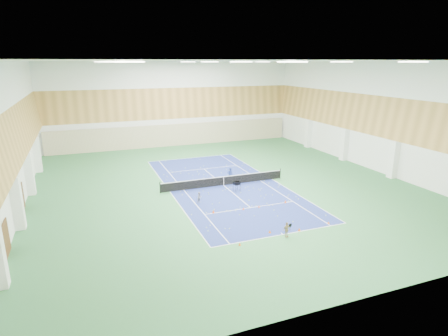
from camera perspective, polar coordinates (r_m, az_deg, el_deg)
The scene contains 22 objects.
ground at distance 37.49m, azimuth -0.05°, elevation -2.66°, with size 40.00×40.00×0.00m, color #2D693A.
room_shell at distance 36.04m, azimuth -0.05°, elevation 6.42°, with size 36.00×40.00×12.00m, color white, non-canonical shape.
wood_cladding at distance 35.76m, azimuth -0.05°, elevation 9.58°, with size 36.00×40.00×8.00m, color #BB8B45, non-canonical shape.
ceiling_light_grid at distance 35.55m, azimuth -0.05°, elevation 15.87°, with size 21.40×25.40×0.06m, color white, non-canonical shape.
court_surface at distance 37.49m, azimuth -0.05°, elevation -2.66°, with size 10.97×23.77×0.01m, color navy.
tennis_balls_scatter at distance 37.48m, azimuth -0.05°, elevation -2.60°, with size 10.57×22.77×0.07m, color #C4EA27, non-canonical shape.
tennis_net at distance 37.32m, azimuth -0.05°, elevation -1.86°, with size 12.80×0.10×1.10m, color black, non-canonical shape.
back_curtain at distance 55.42m, azimuth -7.41°, elevation 5.01°, with size 35.40×0.16×3.20m, color #C6B793.
door_left_a at distance 27.91m, azimuth -30.28°, elevation -9.26°, with size 0.08×1.80×2.20m, color #593319.
door_left_b at distance 35.30m, azimuth -28.42°, elevation -3.97°, with size 0.08×1.80×2.20m, color #593319.
coach at distance 38.14m, azimuth 0.93°, elevation -1.07°, with size 0.59×0.38×1.61m, color navy.
child_court at distance 32.90m, azimuth -3.74°, elevation -4.49°, with size 0.48×0.37×0.99m, color #9899A1.
child_apron at distance 27.01m, azimuth 9.52°, elevation -9.25°, with size 0.65×0.27×1.11m, color tan.
ball_cart at distance 35.74m, azimuth 1.94°, elevation -2.79°, with size 0.56×0.56×0.98m, color black, non-canonical shape.
cone_svc_a at distance 30.80m, azimuth -1.63°, elevation -6.65°, with size 0.23×0.23×0.25m, color #F7500D.
cone_svc_b at distance 31.48m, azimuth 2.97°, elevation -6.20°, with size 0.18×0.18×0.20m, color #EB450C.
cone_svc_c at distance 32.07m, azimuth 5.35°, elevation -5.83°, with size 0.18×0.18×0.20m, color #FF4B0D.
cone_svc_d at distance 33.36m, azimuth 9.34°, elevation -5.07°, with size 0.22×0.22×0.24m, color #E9480C.
cone_base_a at distance 25.74m, azimuth 2.41°, elevation -11.48°, with size 0.18×0.18×0.20m, color #F2570C.
cone_base_b at distance 27.62m, azimuth 7.00°, elevation -9.56°, with size 0.21×0.21×0.23m, color orange.
cone_base_c at distance 28.23m, azimuth 11.40°, elevation -9.17°, with size 0.22×0.22×0.24m, color #F25B0C.
cone_base_d at distance 29.92m, azimuth 15.64°, elevation -8.02°, with size 0.18×0.18×0.20m, color #FF650D.
Camera 1 is at (-12.73, -33.19, 11.93)m, focal length 30.00 mm.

